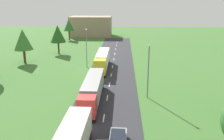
# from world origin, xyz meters

# --- Properties ---
(road) EXTENTS (10.00, 140.00, 0.06)m
(road) POSITION_xyz_m (0.00, 24.50, 0.03)
(road) COLOR #2B2B30
(road) RESTS_ON ground
(lane_marking_centre) EXTENTS (0.16, 124.21, 0.01)m
(lane_marking_centre) POSITION_xyz_m (0.00, 21.76, 0.07)
(lane_marking_centre) COLOR white
(lane_marking_centre) RESTS_ON road
(truck_second) EXTENTS (2.56, 14.51, 3.44)m
(truck_second) POSITION_xyz_m (-2.21, 27.65, 2.07)
(truck_second) COLOR red
(truck_second) RESTS_ON road
(truck_third) EXTENTS (2.51, 14.17, 3.70)m
(truck_third) POSITION_xyz_m (-2.26, 46.67, 2.20)
(truck_third) COLOR yellow
(truck_third) RESTS_ON road
(car_second) EXTENTS (1.99, 4.34, 1.53)m
(car_second) POSITION_xyz_m (2.06, 15.40, 0.86)
(car_second) COLOR #8C939E
(car_second) RESTS_ON road
(lamppost_second) EXTENTS (0.36, 0.36, 8.77)m
(lamppost_second) POSITION_xyz_m (6.51, 29.65, 4.87)
(lamppost_second) COLOR slate
(lamppost_second) RESTS_ON ground
(lamppost_third) EXTENTS (0.36, 0.36, 9.07)m
(lamppost_third) POSITION_xyz_m (-6.05, 47.96, 5.02)
(lamppost_third) COLOR slate
(lamppost_third) RESTS_ON ground
(tree_birch) EXTENTS (4.66, 4.66, 8.47)m
(tree_birch) POSITION_xyz_m (-22.42, 51.65, 5.86)
(tree_birch) COLOR #513823
(tree_birch) RESTS_ON ground
(tree_maple) EXTENTS (4.50, 4.50, 8.38)m
(tree_maple) POSITION_xyz_m (-16.58, 62.84, 5.87)
(tree_maple) COLOR #513823
(tree_maple) RESTS_ON ground
(tree_elm) EXTENTS (4.09, 4.09, 8.12)m
(tree_elm) POSITION_xyz_m (-19.02, 88.91, 5.82)
(tree_elm) COLOR #513823
(tree_elm) RESTS_ON ground
(distant_building) EXTENTS (17.68, 11.51, 8.45)m
(distant_building) POSITION_xyz_m (-11.83, 101.05, 4.22)
(distant_building) COLOR #9E846B
(distant_building) RESTS_ON ground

